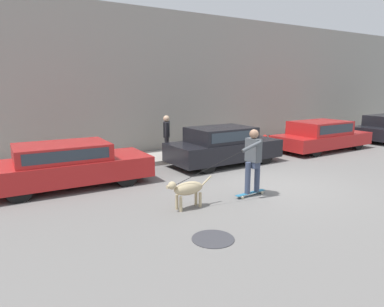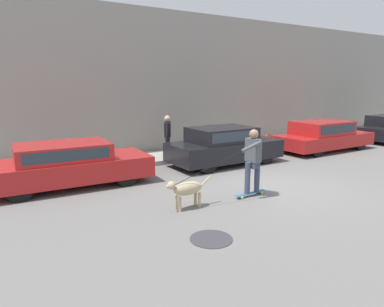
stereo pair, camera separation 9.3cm
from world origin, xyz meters
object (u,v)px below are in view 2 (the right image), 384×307
object	(u,v)px
skateboarder	(253,158)
pedestrian_with_bag	(168,134)
parked_car_0	(68,165)
parked_car_2	(323,136)
fire_hydrant	(266,144)
dog	(187,189)
parked_car_1	(224,146)

from	to	relation	value
skateboarder	pedestrian_with_bag	xyz separation A→B (m)	(0.00, 4.74, 0.02)
pedestrian_with_bag	parked_car_0	bearing A→B (deg)	-129.43
parked_car_2	fire_hydrant	size ratio (longest dim) A/B	5.93
dog	pedestrian_with_bag	xyz separation A→B (m)	(1.87, 4.70, 0.53)
dog	pedestrian_with_bag	bearing A→B (deg)	-114.50
parked_car_2	dog	bearing A→B (deg)	-160.73
parked_car_0	dog	bearing A→B (deg)	-57.91
parked_car_1	dog	xyz separation A→B (m)	(-3.34, -3.20, -0.19)
fire_hydrant	parked_car_0	bearing A→B (deg)	-174.78
fire_hydrant	parked_car_2	bearing A→B (deg)	-15.81
parked_car_2	pedestrian_with_bag	world-z (taller)	pedestrian_with_bag
dog	parked_car_1	bearing A→B (deg)	-139.06
parked_car_0	fire_hydrant	world-z (taller)	parked_car_0
dog	fire_hydrant	bearing A→B (deg)	-149.54
dog	parked_car_0	bearing A→B (deg)	-61.65
parked_car_1	skateboarder	size ratio (longest dim) A/B	1.51
parked_car_1	parked_car_2	size ratio (longest dim) A/B	0.89
skateboarder	parked_car_0	bearing A→B (deg)	-44.90
parked_car_2	pedestrian_with_bag	bearing A→B (deg)	166.08
parked_car_1	pedestrian_with_bag	xyz separation A→B (m)	(-1.47, 1.50, 0.34)
parked_car_1	skateboarder	bearing A→B (deg)	-115.96
parked_car_2	pedestrian_with_bag	distance (m)	6.85
parked_car_2	pedestrian_with_bag	xyz separation A→B (m)	(-6.67, 1.50, 0.37)
parked_car_0	parked_car_2	size ratio (longest dim) A/B	0.95
parked_car_1	dog	bearing A→B (deg)	-137.74
dog	skateboarder	xyz separation A→B (m)	(1.87, -0.04, 0.51)
parked_car_1	parked_car_2	bearing A→B (deg)	-1.49
skateboarder	fire_hydrant	xyz separation A→B (m)	(4.11, 3.96, -0.57)
parked_car_0	fire_hydrant	bearing A→B (deg)	6.17
skateboarder	dog	bearing A→B (deg)	-5.66
parked_car_2	parked_car_1	bearing A→B (deg)	178.75
parked_car_0	pedestrian_with_bag	xyz separation A→B (m)	(3.80, 1.50, 0.38)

